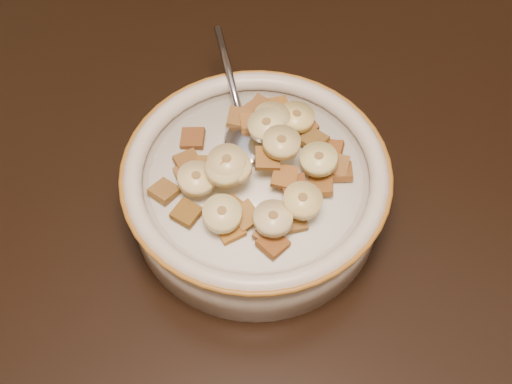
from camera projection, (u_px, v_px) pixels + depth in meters
The scene contains 42 objects.
table at pixel (444, 227), 0.66m from camera, with size 1.40×0.90×0.04m, color black.
cereal_bowl at pixel (256, 194), 0.62m from camera, with size 0.22×0.22×0.05m, color beige.
milk at pixel (256, 177), 0.60m from camera, with size 0.18×0.18×0.00m, color white.
spoon at pixel (247, 142), 0.62m from camera, with size 0.04×0.05×0.01m, color #A7AEBD.
cereal_square_0 at pixel (246, 216), 0.57m from camera, with size 0.02×0.02×0.01m, color olive.
cereal_square_1 at pixel (331, 151), 0.61m from camera, with size 0.02×0.02×0.01m, color brown.
cereal_square_2 at pixel (232, 208), 0.57m from camera, with size 0.02×0.02×0.01m, color brown.
cereal_square_3 at pixel (314, 140), 0.61m from camera, with size 0.02×0.02×0.01m, color brown.
cereal_square_4 at pixel (278, 107), 0.64m from camera, with size 0.02×0.02×0.01m, color #9B6326.
cereal_square_5 at pixel (208, 167), 0.59m from camera, with size 0.02×0.02×0.01m, color brown.
cereal_square_6 at pixel (256, 111), 0.64m from camera, with size 0.02×0.02×0.01m, color brown.
cereal_square_7 at pixel (273, 243), 0.56m from camera, with size 0.02×0.02×0.01m, color #98541F.
cereal_square_8 at pixel (188, 174), 0.60m from camera, with size 0.02×0.02×0.01m, color brown.
cereal_square_9 at pixel (261, 108), 0.64m from camera, with size 0.02×0.02×0.01m, color brown.
cereal_square_10 at pixel (239, 118), 0.62m from camera, with size 0.02×0.02×0.01m, color brown.
cereal_square_11 at pixel (188, 163), 0.60m from camera, with size 0.02×0.02×0.01m, color brown.
cereal_square_12 at pixel (303, 126), 0.62m from camera, with size 0.02×0.02×0.01m, color brown.
cereal_square_13 at pixel (164, 191), 0.59m from camera, with size 0.02×0.02×0.01m, color olive.
cereal_square_14 at pixel (252, 123), 0.62m from camera, with size 0.02×0.02×0.01m, color #946226.
cereal_square_15 at pixel (321, 186), 0.59m from camera, with size 0.02×0.02×0.01m, color brown.
cereal_square_16 at pixel (294, 187), 0.58m from camera, with size 0.02×0.02×0.01m, color brown.
cereal_square_17 at pixel (230, 229), 0.57m from camera, with size 0.02×0.02×0.01m, color olive.
cereal_square_18 at pixel (269, 233), 0.56m from camera, with size 0.02×0.02×0.01m, color olive.
cereal_square_19 at pixel (193, 138), 0.62m from camera, with size 0.02×0.02×0.01m, color brown.
cereal_square_20 at pixel (186, 213), 0.57m from camera, with size 0.02×0.02×0.01m, color brown.
cereal_square_21 at pixel (336, 165), 0.60m from camera, with size 0.02×0.02×0.01m, color #9D6C38.
cereal_square_22 at pixel (284, 177), 0.58m from camera, with size 0.02×0.02×0.01m, color brown.
cereal_square_23 at pixel (267, 159), 0.58m from camera, with size 0.02×0.02×0.01m, color #8E5E29.
cereal_square_24 at pixel (293, 220), 0.57m from camera, with size 0.02×0.02×0.01m, color brown.
cereal_square_25 at pixel (340, 172), 0.60m from camera, with size 0.02×0.02×0.01m, color brown.
banana_slice_0 at pixel (197, 179), 0.58m from camera, with size 0.03×0.03×0.01m, color #FCE49C.
banana_slice_1 at pixel (273, 218), 0.55m from camera, with size 0.03×0.03×0.01m, color beige.
banana_slice_2 at pixel (281, 142), 0.58m from camera, with size 0.03×0.03×0.01m, color #DEBE71.
banana_slice_3 at pixel (272, 118), 0.61m from camera, with size 0.03×0.03×0.01m, color #DCC46E.
banana_slice_4 at pixel (319, 159), 0.58m from camera, with size 0.03×0.03×0.01m, color #FFF496.
banana_slice_5 at pixel (225, 168), 0.57m from camera, with size 0.03×0.03×0.01m, color #E7D085.
banana_slice_6 at pixel (297, 117), 0.62m from camera, with size 0.03×0.03×0.01m, color #EFDF78.
banana_slice_7 at pixel (266, 125), 0.60m from camera, with size 0.03×0.03×0.01m, color #FCE99C.
banana_slice_8 at pixel (227, 162), 0.57m from camera, with size 0.03×0.03×0.01m, color #DAC784.
banana_slice_9 at pixel (233, 168), 0.57m from camera, with size 0.03×0.03×0.01m, color #F8E381.
banana_slice_10 at pixel (222, 214), 0.56m from camera, with size 0.03×0.03×0.01m, color #ECE393.
banana_slice_11 at pixel (303, 201), 0.56m from camera, with size 0.03×0.03×0.01m, color #DEBF70.
Camera 1 is at (0.02, -0.38, 1.30)m, focal length 50.00 mm.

